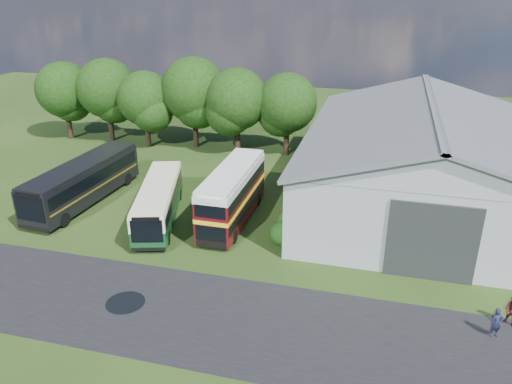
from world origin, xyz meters
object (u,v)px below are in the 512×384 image
(storage_shed, at_px, (426,153))
(bus_green_single, at_px, (159,202))
(bus_maroon_double, at_px, (233,195))
(bus_dark_single, at_px, (83,182))
(visitor_a, at_px, (496,323))

(storage_shed, distance_m, bus_green_single, 21.19)
(bus_green_single, xyz_separation_m, bus_maroon_double, (5.36, 1.32, 0.55))
(bus_dark_single, bearing_deg, visitor_a, -14.30)
(bus_green_single, height_order, visitor_a, bus_green_single)
(storage_shed, xyz_separation_m, visitor_a, (3.09, -16.74, -3.34))
(bus_dark_single, relative_size, visitor_a, 7.46)
(storage_shed, height_order, bus_dark_single, storage_shed)
(storage_shed, xyz_separation_m, bus_maroon_double, (-13.74, -7.48, -2.08))
(visitor_a, bearing_deg, bus_maroon_double, 128.63)
(bus_green_single, relative_size, visitor_a, 6.51)
(visitor_a, bearing_deg, bus_dark_single, 139.65)
(bus_dark_single, height_order, visitor_a, bus_dark_single)
(bus_maroon_double, bearing_deg, visitor_a, -28.77)
(bus_green_single, relative_size, bus_maroon_double, 1.10)
(bus_green_single, bearing_deg, storage_shed, 7.99)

